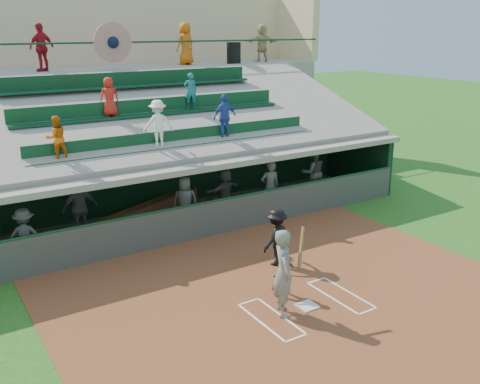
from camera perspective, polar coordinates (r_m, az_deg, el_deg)
ground at (r=12.68m, az=7.18°, el=-12.09°), size 100.00×100.00×0.00m
dirt_slab at (r=13.02m, az=5.76°, el=-11.17°), size 11.00×9.00×0.02m
home_plate at (r=12.67m, az=7.18°, el=-11.95°), size 0.43×0.43×0.03m
batters_box_chalk at (r=12.67m, az=7.18°, el=-12.00°), size 2.65×1.85×0.01m
dugout_floor at (r=17.89m, az=-6.60°, el=-3.03°), size 16.00×3.50×0.04m
concourse_slab at (r=23.41m, az=-14.10°, el=7.18°), size 20.00×3.00×4.60m
grandstand at (r=20.64m, az=-11.43°, el=5.95°), size 20.40×10.40×7.80m
batter_at_plate at (r=11.89m, az=4.68°, el=-8.52°), size 0.99×0.86×2.01m
catcher at (r=12.84m, az=4.42°, el=-8.80°), size 0.62×0.54×1.08m
home_umpire at (r=14.35m, az=3.89°, el=-4.81°), size 1.16×0.91×1.57m
dugout_bench at (r=18.88m, az=-7.95°, el=-1.18°), size 14.08×6.82×0.46m
dugout_player_a at (r=15.49m, az=-21.95°, el=-4.35°), size 1.12×0.84×1.55m
dugout_player_b at (r=16.74m, az=-16.70°, el=-1.65°), size 1.12×0.52×1.86m
dugout_player_c at (r=17.13m, az=-5.86°, el=-0.99°), size 0.94×0.82×1.62m
dugout_player_d at (r=18.20m, az=-1.62°, el=0.13°), size 1.53×0.79×1.58m
dugout_player_e at (r=18.26m, az=3.22°, el=0.55°), size 0.75×0.58×1.81m
dugout_player_f at (r=20.05m, az=7.80°, el=2.09°), size 1.10×0.97×1.91m
trash_bin at (r=24.36m, az=-0.67°, el=14.61°), size 0.61×0.61×0.92m
concourse_staff_a at (r=21.30m, az=-20.40°, el=14.26°), size 1.09×0.81×1.72m
concourse_staff_b at (r=23.74m, az=-5.83°, el=15.47°), size 0.97×0.75×1.76m
concourse_staff_c at (r=25.86m, az=2.35°, el=15.61°), size 1.64×0.75×1.70m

